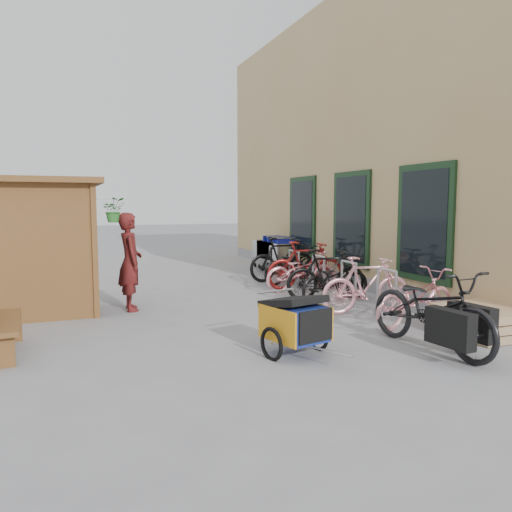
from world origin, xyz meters
name	(u,v)px	position (x,y,z in m)	size (l,w,h in m)	color
ground	(262,331)	(0.00, 0.00, 0.00)	(80.00, 80.00, 0.00)	gray
building	(417,148)	(6.49, 4.50, 3.49)	(6.07, 13.00, 7.00)	tan
kiosk	(33,227)	(-3.28, 2.47, 1.55)	(2.49, 1.65, 2.40)	brown
bike_rack	(318,271)	(2.30, 2.40, 0.52)	(0.05, 5.35, 0.86)	#A5A8AD
pallet_stack	(482,321)	(3.00, -1.40, 0.21)	(1.00, 1.20, 0.40)	tan
shopping_carts	(273,250)	(3.00, 6.48, 0.60)	(0.57, 1.93, 1.03)	silver
child_trailer	(295,320)	(-0.05, -1.28, 0.46)	(0.90, 1.43, 0.82)	navy
cargo_bike	(432,310)	(1.73, -1.78, 0.55)	(0.94, 2.19, 1.12)	black
person_kiosk	(130,262)	(-1.66, 2.31, 0.90)	(0.66, 0.43, 1.80)	maroon
bike_0	(415,297)	(2.42, -0.59, 0.46)	(0.61, 1.76, 0.92)	pink
bike_1	(367,285)	(2.22, 0.48, 0.51)	(0.48, 1.71, 1.03)	pink
bike_2	(336,280)	(2.22, 1.55, 0.45)	(0.60, 1.71, 0.90)	black
bike_3	(327,274)	(2.20, 1.88, 0.52)	(0.49, 1.74, 1.05)	black
bike_4	(302,271)	(2.17, 2.94, 0.45)	(0.60, 1.72, 0.91)	pink
bike_5	(306,265)	(2.36, 3.12, 0.56)	(0.52, 1.85, 1.11)	maroon
bike_6	(294,265)	(2.48, 3.97, 0.47)	(0.63, 1.80, 0.94)	black
bike_7	(283,259)	(2.39, 4.44, 0.56)	(0.52, 1.86, 1.12)	black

